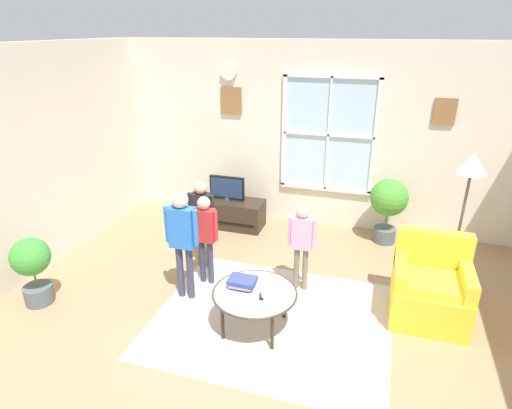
% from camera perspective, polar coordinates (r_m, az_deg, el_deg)
% --- Properties ---
extents(ground_plane, '(6.54, 6.14, 0.02)m').
position_cam_1_polar(ground_plane, '(4.53, 0.78, -16.67)').
color(ground_plane, '#9E7A56').
extents(back_wall, '(5.94, 0.17, 2.71)m').
position_cam_1_polar(back_wall, '(6.45, 8.06, 8.95)').
color(back_wall, beige).
rests_on(back_wall, ground_plane).
extents(area_rug, '(2.42, 2.01, 0.01)m').
position_cam_1_polar(area_rug, '(4.68, 2.12, -14.96)').
color(area_rug, '#C6B29E').
rests_on(area_rug, ground_plane).
extents(tv_stand, '(1.10, 0.47, 0.42)m').
position_cam_1_polar(tv_stand, '(6.60, -3.78, -1.09)').
color(tv_stand, '#2D2319').
rests_on(tv_stand, ground_plane).
extents(television, '(0.54, 0.08, 0.38)m').
position_cam_1_polar(television, '(6.44, -3.88, 2.23)').
color(television, '#4C4C4C').
rests_on(television, tv_stand).
extents(armchair, '(0.76, 0.74, 0.87)m').
position_cam_1_polar(armchair, '(4.90, 22.17, -10.37)').
color(armchair, yellow).
rests_on(armchair, ground_plane).
extents(coffee_table, '(0.85, 0.85, 0.43)m').
position_cam_1_polar(coffee_table, '(4.33, -0.18, -11.86)').
color(coffee_table, '#99B2B7').
rests_on(coffee_table, ground_plane).
extents(book_stack, '(0.28, 0.20, 0.10)m').
position_cam_1_polar(book_stack, '(4.37, -1.83, -10.33)').
color(book_stack, '#534E44').
rests_on(book_stack, coffee_table).
extents(cup, '(0.09, 0.09, 0.10)m').
position_cam_1_polar(cup, '(4.21, 1.22, -11.78)').
color(cup, white).
rests_on(cup, coffee_table).
extents(remote_near_books, '(0.06, 0.14, 0.02)m').
position_cam_1_polar(remote_near_books, '(4.26, 0.78, -11.96)').
color(remote_near_books, black).
rests_on(remote_near_books, coffee_table).
extents(person_pink_shirt, '(0.32, 0.15, 1.06)m').
position_cam_1_polar(person_pink_shirt, '(4.84, 6.16, -4.45)').
color(person_pink_shirt, '#726656').
rests_on(person_pink_shirt, ground_plane).
extents(person_blue_shirt, '(0.39, 0.17, 1.28)m').
position_cam_1_polar(person_blue_shirt, '(4.67, -9.79, -3.83)').
color(person_blue_shirt, '#333851').
rests_on(person_blue_shirt, ground_plane).
extents(person_black_shirt, '(0.35, 0.16, 1.15)m').
position_cam_1_polar(person_black_shirt, '(5.31, -7.19, -1.31)').
color(person_black_shirt, '#726656').
rests_on(person_black_shirt, ground_plane).
extents(person_red_shirt, '(0.33, 0.15, 1.11)m').
position_cam_1_polar(person_red_shirt, '(4.96, -6.81, -3.42)').
color(person_red_shirt, '#333851').
rests_on(person_red_shirt, ground_plane).
extents(potted_plant_by_window, '(0.52, 0.52, 0.94)m').
position_cam_1_polar(potted_plant_by_window, '(6.21, 17.23, 0.25)').
color(potted_plant_by_window, '#4C565B').
rests_on(potted_plant_by_window, ground_plane).
extents(potted_plant_corner, '(0.41, 0.41, 0.79)m').
position_cam_1_polar(potted_plant_corner, '(5.26, -27.66, -7.15)').
color(potted_plant_corner, '#4C565B').
rests_on(potted_plant_corner, ground_plane).
extents(floor_lamp, '(0.32, 0.32, 1.68)m').
position_cam_1_polar(floor_lamp, '(4.97, 26.58, 3.16)').
color(floor_lamp, black).
rests_on(floor_lamp, ground_plane).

